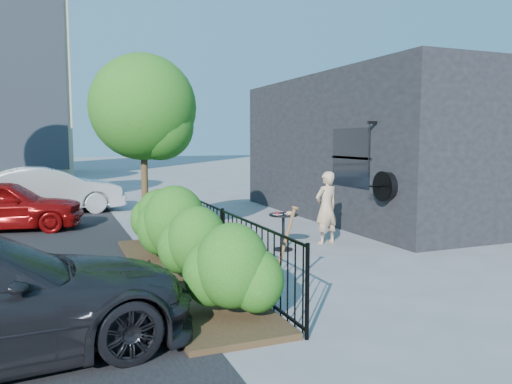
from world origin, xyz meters
name	(u,v)px	position (x,y,z in m)	size (l,w,h in m)	color
ground	(303,265)	(0.00, 0.00, 0.00)	(120.00, 120.00, 0.00)	gray
shop_building	(398,147)	(5.50, 4.50, 2.00)	(6.22, 9.00, 4.00)	black
fence	(223,240)	(-1.50, 0.00, 0.56)	(0.05, 6.05, 1.10)	black
planting_bed	(182,275)	(-2.20, 0.00, 0.04)	(1.30, 6.00, 0.08)	#382616
shrubs	(186,234)	(-2.10, 0.10, 0.70)	(1.10, 5.60, 1.24)	#256016
patio_tree	(147,114)	(-2.24, 2.76, 2.76)	(2.20, 2.20, 3.94)	#3F2B19
cafe_table	(283,225)	(0.19, 1.23, 0.51)	(0.58, 0.58, 0.78)	black
woman	(326,208)	(1.32, 1.46, 0.78)	(0.57, 0.37, 1.56)	tan
shovel	(280,260)	(-1.25, -1.76, 0.60)	(0.46, 0.18, 1.36)	brown
car_red	(3,205)	(-5.26, 5.77, 0.64)	(1.50, 3.73, 1.27)	maroon
car_silver	(49,191)	(-4.24, 8.38, 0.71)	(1.49, 4.28, 1.41)	silver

